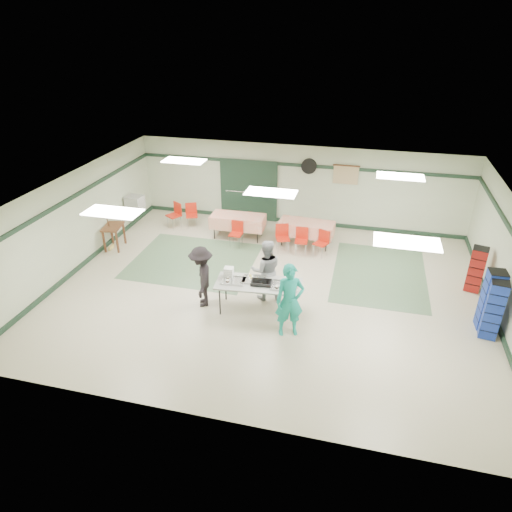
% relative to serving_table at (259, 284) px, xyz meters
% --- Properties ---
extents(floor, '(11.00, 11.00, 0.00)m').
position_rel_serving_table_xyz_m(floor, '(0.06, 0.99, -0.72)').
color(floor, '#C0B49A').
rests_on(floor, ground).
extents(ceiling, '(11.00, 11.00, 0.00)m').
position_rel_serving_table_xyz_m(ceiling, '(0.06, 0.99, 1.98)').
color(ceiling, white).
rests_on(ceiling, wall_back).
extents(wall_back, '(11.00, 0.00, 11.00)m').
position_rel_serving_table_xyz_m(wall_back, '(0.06, 5.49, 0.63)').
color(wall_back, '#B6C0A4').
rests_on(wall_back, floor).
extents(wall_front, '(11.00, 0.00, 11.00)m').
position_rel_serving_table_xyz_m(wall_front, '(0.06, -3.51, 0.63)').
color(wall_front, '#B6C0A4').
rests_on(wall_front, floor).
extents(wall_left, '(0.00, 9.00, 9.00)m').
position_rel_serving_table_xyz_m(wall_left, '(-5.44, 0.99, 0.63)').
color(wall_left, '#B6C0A4').
rests_on(wall_left, floor).
extents(wall_right, '(0.00, 9.00, 9.00)m').
position_rel_serving_table_xyz_m(wall_right, '(5.56, 0.99, 0.63)').
color(wall_right, '#B6C0A4').
rests_on(wall_right, floor).
extents(trim_back, '(11.00, 0.06, 0.10)m').
position_rel_serving_table_xyz_m(trim_back, '(0.06, 5.46, 1.33)').
color(trim_back, '#1B3324').
rests_on(trim_back, wall_back).
extents(baseboard_back, '(11.00, 0.06, 0.12)m').
position_rel_serving_table_xyz_m(baseboard_back, '(0.06, 5.46, -0.66)').
color(baseboard_back, '#1B3324').
rests_on(baseboard_back, floor).
extents(trim_left, '(0.06, 9.00, 0.10)m').
position_rel_serving_table_xyz_m(trim_left, '(-5.41, 0.99, 1.33)').
color(trim_left, '#1B3324').
rests_on(trim_left, wall_back).
extents(baseboard_left, '(0.06, 9.00, 0.12)m').
position_rel_serving_table_xyz_m(baseboard_left, '(-5.41, 0.99, -0.66)').
color(baseboard_left, '#1B3324').
rests_on(baseboard_left, floor).
extents(baseboard_right, '(0.06, 9.00, 0.12)m').
position_rel_serving_table_xyz_m(baseboard_right, '(5.53, 0.99, -0.66)').
color(baseboard_right, '#1B3324').
rests_on(baseboard_right, floor).
extents(green_patch_a, '(3.50, 3.00, 0.01)m').
position_rel_serving_table_xyz_m(green_patch_a, '(-2.44, 1.99, -0.72)').
color(green_patch_a, '#5B7958').
rests_on(green_patch_a, floor).
extents(green_patch_b, '(2.50, 3.50, 0.01)m').
position_rel_serving_table_xyz_m(green_patch_b, '(2.86, 2.49, -0.72)').
color(green_patch_b, '#5B7958').
rests_on(green_patch_b, floor).
extents(double_door_left, '(0.90, 0.06, 2.10)m').
position_rel_serving_table_xyz_m(double_door_left, '(-2.14, 5.43, 0.33)').
color(double_door_left, gray).
rests_on(double_door_left, floor).
extents(double_door_right, '(0.90, 0.06, 2.10)m').
position_rel_serving_table_xyz_m(double_door_right, '(-1.19, 5.43, 0.33)').
color(double_door_right, gray).
rests_on(double_door_right, floor).
extents(door_frame, '(2.00, 0.03, 2.15)m').
position_rel_serving_table_xyz_m(door_frame, '(-1.67, 5.41, 0.33)').
color(door_frame, '#1B3324').
rests_on(door_frame, floor).
extents(wall_fan, '(0.50, 0.10, 0.50)m').
position_rel_serving_table_xyz_m(wall_fan, '(0.36, 5.43, 1.33)').
color(wall_fan, black).
rests_on(wall_fan, wall_back).
extents(scroll_banner, '(0.80, 0.02, 0.60)m').
position_rel_serving_table_xyz_m(scroll_banner, '(1.56, 5.43, 1.13)').
color(scroll_banner, tan).
rests_on(scroll_banner, wall_back).
extents(serving_table, '(2.10, 1.00, 0.76)m').
position_rel_serving_table_xyz_m(serving_table, '(0.00, 0.00, 0.00)').
color(serving_table, '#A8A8A3').
rests_on(serving_table, floor).
extents(sheet_tray_right, '(0.66, 0.53, 0.02)m').
position_rel_serving_table_xyz_m(sheet_tray_right, '(0.62, -0.00, 0.05)').
color(sheet_tray_right, silver).
rests_on(sheet_tray_right, serving_table).
extents(sheet_tray_mid, '(0.59, 0.47, 0.02)m').
position_rel_serving_table_xyz_m(sheet_tray_mid, '(-0.14, 0.09, 0.05)').
color(sheet_tray_mid, silver).
rests_on(sheet_tray_mid, serving_table).
extents(sheet_tray_left, '(0.60, 0.47, 0.02)m').
position_rel_serving_table_xyz_m(sheet_tray_left, '(-0.60, -0.07, 0.05)').
color(sheet_tray_left, silver).
rests_on(sheet_tray_left, serving_table).
extents(baking_pan, '(0.51, 0.34, 0.08)m').
position_rel_serving_table_xyz_m(baking_pan, '(0.08, -0.03, 0.08)').
color(baking_pan, black).
rests_on(baking_pan, serving_table).
extents(foam_box_stack, '(0.24, 0.22, 0.25)m').
position_rel_serving_table_xyz_m(foam_box_stack, '(-0.77, 0.11, 0.16)').
color(foam_box_stack, white).
rests_on(foam_box_stack, serving_table).
extents(volunteer_teal, '(0.74, 0.61, 1.74)m').
position_rel_serving_table_xyz_m(volunteer_teal, '(0.88, -0.73, 0.15)').
color(volunteer_teal, teal).
rests_on(volunteer_teal, floor).
extents(volunteer_grey, '(0.93, 0.83, 1.60)m').
position_rel_serving_table_xyz_m(volunteer_grey, '(0.05, 0.58, 0.08)').
color(volunteer_grey, gray).
rests_on(volunteer_grey, floor).
extents(volunteer_dark, '(0.88, 1.15, 1.56)m').
position_rel_serving_table_xyz_m(volunteer_dark, '(-1.40, -0.08, 0.06)').
color(volunteer_dark, black).
rests_on(volunteer_dark, floor).
extents(dining_table_a, '(1.72, 0.86, 0.77)m').
position_rel_serving_table_xyz_m(dining_table_a, '(0.58, 3.86, -0.15)').
color(dining_table_a, red).
rests_on(dining_table_a, floor).
extents(dining_table_b, '(1.72, 0.79, 0.77)m').
position_rel_serving_table_xyz_m(dining_table_b, '(-1.62, 3.86, -0.15)').
color(dining_table_b, red).
rests_on(dining_table_b, floor).
extents(chair_a, '(0.40, 0.40, 0.80)m').
position_rel_serving_table_xyz_m(chair_a, '(0.52, 3.29, -0.23)').
color(chair_a, red).
rests_on(chair_a, floor).
extents(chair_b, '(0.50, 0.50, 0.84)m').
position_rel_serving_table_xyz_m(chair_b, '(-0.06, 3.29, -0.20)').
color(chair_b, red).
rests_on(chair_b, floor).
extents(chair_c, '(0.48, 0.48, 0.78)m').
position_rel_serving_table_xyz_m(chair_c, '(1.15, 3.28, -0.24)').
color(chair_c, red).
rests_on(chair_c, floor).
extents(chair_d, '(0.39, 0.39, 0.80)m').
position_rel_serving_table_xyz_m(chair_d, '(-1.50, 3.29, -0.23)').
color(chair_d, red).
rests_on(chair_d, floor).
extents(chair_loose_a, '(0.50, 0.50, 0.81)m').
position_rel_serving_table_xyz_m(chair_loose_a, '(-3.39, 4.33, -0.22)').
color(chair_loose_a, red).
rests_on(chair_loose_a, floor).
extents(chair_loose_b, '(0.56, 0.56, 0.87)m').
position_rel_serving_table_xyz_m(chair_loose_b, '(-3.88, 4.13, -0.19)').
color(chair_loose_b, red).
rests_on(chair_loose_b, floor).
extents(crate_stack_blue_a, '(0.39, 0.39, 1.48)m').
position_rel_serving_table_xyz_m(crate_stack_blue_a, '(5.21, 0.56, 0.02)').
color(crate_stack_blue_a, navy).
rests_on(crate_stack_blue_a, floor).
extents(crate_stack_red, '(0.46, 0.46, 1.21)m').
position_rel_serving_table_xyz_m(crate_stack_red, '(5.21, 2.26, -0.11)').
color(crate_stack_red, maroon).
rests_on(crate_stack_red, floor).
extents(crate_stack_blue_b, '(0.41, 0.41, 1.40)m').
position_rel_serving_table_xyz_m(crate_stack_blue_b, '(5.21, 0.24, -0.02)').
color(crate_stack_blue_b, navy).
rests_on(crate_stack_blue_b, floor).
extents(printer_table, '(0.63, 0.85, 0.74)m').
position_rel_serving_table_xyz_m(printer_table, '(-5.09, 2.21, -0.10)').
color(printer_table, brown).
rests_on(printer_table, floor).
extents(office_printer, '(0.56, 0.50, 0.41)m').
position_rel_serving_table_xyz_m(office_printer, '(-5.09, 3.69, 0.23)').
color(office_printer, '#A7A6A2').
rests_on(office_printer, printer_table).
extents(broom, '(0.09, 0.23, 1.46)m').
position_rel_serving_table_xyz_m(broom, '(-5.17, 2.14, 0.04)').
color(broom, brown).
rests_on(broom, floor).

